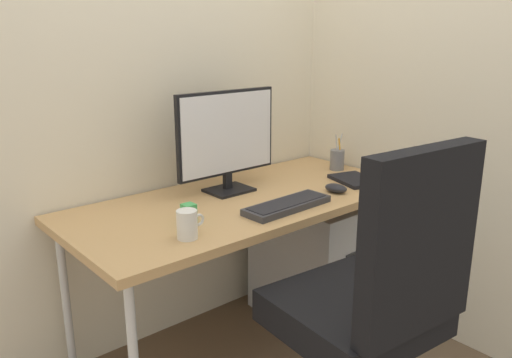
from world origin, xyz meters
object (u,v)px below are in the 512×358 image
at_px(mouse, 336,188).
at_px(pen_holder, 337,159).
at_px(notebook, 355,180).
at_px(desk_clamp_accessory, 189,213).
at_px(coffee_mug, 187,224).
at_px(monitor, 227,137).
at_px(office_chair, 374,296).
at_px(filing_cabinet, 317,256).
at_px(keyboard, 287,205).

xyz_separation_m(mouse, pen_holder, (0.31, 0.26, 0.03)).
bearing_deg(notebook, desk_clamp_accessory, -168.02).
xyz_separation_m(coffee_mug, desk_clamp_accessory, (0.09, 0.13, -0.02)).
bearing_deg(monitor, office_chair, -94.54).
relative_size(office_chair, filing_cabinet, 1.78).
distance_m(office_chair, keyboard, 0.56).
height_order(monitor, pen_holder, monitor).
height_order(notebook, desk_clamp_accessory, desk_clamp_accessory).
xyz_separation_m(office_chair, coffee_mug, (-0.38, 0.52, 0.19)).
distance_m(pen_holder, notebook, 0.24).
distance_m(pen_holder, desk_clamp_accessory, 1.02).
bearing_deg(mouse, filing_cabinet, 47.68).
xyz_separation_m(keyboard, coffee_mug, (-0.48, -0.00, 0.04)).
bearing_deg(desk_clamp_accessory, notebook, -3.78).
distance_m(office_chair, mouse, 0.70).
bearing_deg(keyboard, coffee_mug, -179.91).
xyz_separation_m(filing_cabinet, desk_clamp_accessory, (-0.83, -0.09, 0.45)).
bearing_deg(notebook, mouse, -148.77).
bearing_deg(office_chair, pen_holder, 47.53).
distance_m(filing_cabinet, coffee_mug, 1.05).
distance_m(keyboard, mouse, 0.31).
bearing_deg(filing_cabinet, keyboard, -152.98).
relative_size(pen_holder, notebook, 0.83).
distance_m(office_chair, filing_cabinet, 0.96).
bearing_deg(mouse, keyboard, 170.37).
bearing_deg(pen_holder, filing_cabinet, -164.56).
xyz_separation_m(office_chair, mouse, (0.42, 0.54, 0.16)).
bearing_deg(monitor, coffee_mug, -141.86).
bearing_deg(keyboard, notebook, 7.65).
relative_size(monitor, coffee_mug, 4.74).
distance_m(keyboard, desk_clamp_accessory, 0.41).
distance_m(mouse, notebook, 0.21).
bearing_deg(keyboard, desk_clamp_accessory, 161.65).
xyz_separation_m(keyboard, pen_holder, (0.62, 0.27, 0.04)).
height_order(keyboard, pen_holder, pen_holder).
relative_size(coffee_mug, desk_clamp_accessory, 1.50).
distance_m(notebook, desk_clamp_accessory, 0.91).
relative_size(monitor, desk_clamp_accessory, 7.11).
height_order(office_chair, desk_clamp_accessory, office_chair).
xyz_separation_m(mouse, coffee_mug, (-0.80, -0.01, 0.03)).
xyz_separation_m(office_chair, keyboard, (0.11, 0.52, 0.16)).
xyz_separation_m(office_chair, desk_clamp_accessory, (-0.28, 0.65, 0.18)).
distance_m(filing_cabinet, monitor, 0.82).
height_order(office_chair, notebook, office_chair).
relative_size(pen_holder, desk_clamp_accessory, 2.65).
distance_m(mouse, desk_clamp_accessory, 0.71).
distance_m(keyboard, pen_holder, 0.68).
bearing_deg(notebook, keyboard, -156.59).
relative_size(filing_cabinet, desk_clamp_accessory, 8.72).
bearing_deg(pen_holder, mouse, -139.87).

